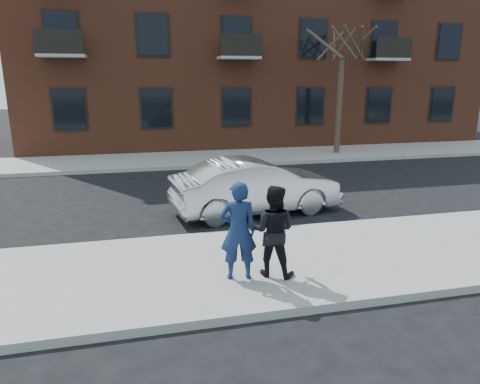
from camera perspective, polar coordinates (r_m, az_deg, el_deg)
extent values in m
plane|color=black|center=(9.41, 16.89, -7.76)|extent=(100.00, 100.00, 0.00)
cube|color=gray|center=(9.19, 17.70, -7.89)|extent=(50.00, 3.50, 0.15)
cube|color=#999691|center=(10.66, 12.80, -4.37)|extent=(50.00, 0.10, 0.15)
cube|color=gray|center=(19.56, 0.39, 4.70)|extent=(50.00, 3.50, 0.15)
cube|color=#999691|center=(17.84, 1.75, 3.71)|extent=(50.00, 0.10, 0.15)
cube|color=brown|center=(26.40, 1.23, 20.23)|extent=(24.00, 10.00, 12.00)
cube|color=black|center=(20.66, -21.81, 10.15)|extent=(1.30, 0.06, 1.70)
cube|color=black|center=(22.12, 9.40, 11.23)|extent=(1.30, 0.06, 1.70)
cube|color=black|center=(25.98, 25.35, 10.54)|extent=(1.30, 0.06, 1.70)
cube|color=black|center=(20.70, -22.70, 18.98)|extent=(1.30, 0.06, 1.70)
cube|color=black|center=(22.16, 9.76, 19.51)|extent=(1.30, 0.06, 1.70)
cube|color=black|center=(26.02, 26.16, 17.55)|extent=(1.30, 0.06, 1.70)
cylinder|color=#34291E|center=(20.59, 13.06, 10.94)|extent=(0.26, 0.26, 4.20)
imported|color=#B7BABF|center=(11.40, 2.14, 0.74)|extent=(4.66, 2.16, 1.48)
imported|color=navy|center=(7.29, -0.23, -5.21)|extent=(0.68, 0.49, 1.73)
cube|color=black|center=(7.38, -0.78, -2.03)|extent=(0.09, 0.14, 0.08)
imported|color=black|center=(7.46, 4.43, -5.19)|extent=(0.99, 0.92, 1.63)
cube|color=black|center=(7.58, 3.61, -3.03)|extent=(0.11, 0.15, 0.06)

